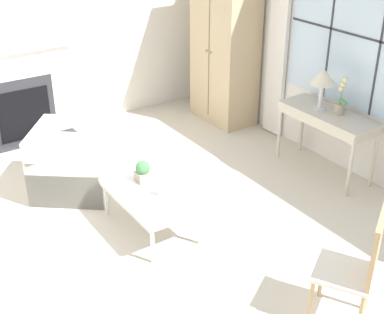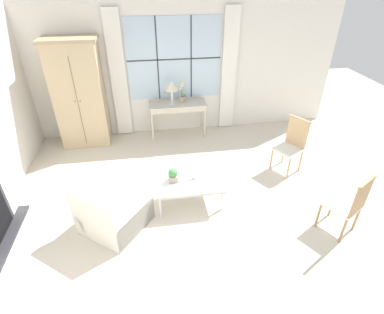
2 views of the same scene
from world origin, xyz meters
name	(u,v)px [view 1 (image 1 of 2)]	position (x,y,z in m)	size (l,w,h in m)	color
ground_plane	(125,244)	(0.00, 0.00, 0.00)	(14.00, 14.00, 0.00)	beige
wall_back_windowed	(354,55)	(0.00, 3.02, 1.40)	(7.20, 0.14, 2.80)	silver
wall_left	(54,30)	(-3.03, 0.60, 1.40)	(0.06, 7.20, 2.80)	silver
fireplace	(19,90)	(-2.91, -0.01, 0.71)	(0.34, 1.52, 2.05)	#2D2D33
armoire	(225,46)	(-1.98, 2.68, 1.10)	(1.04, 0.60, 2.20)	tan
console_table	(328,119)	(0.01, 2.70, 0.69)	(1.23, 0.48, 0.78)	beige
table_lamp	(323,78)	(-0.11, 2.67, 1.17)	(0.30, 0.30, 0.50)	silver
potted_orchid	(341,101)	(0.11, 2.77, 0.94)	(0.15, 0.12, 0.45)	tan
armchair_upholstered	(71,170)	(-1.26, -0.01, 0.26)	(1.15, 1.15, 0.77)	silver
side_chair_wooden	(359,264)	(1.93, 1.04, 0.58)	(0.60, 0.60, 1.03)	white
coffee_table	(150,196)	(-0.09, 0.35, 0.38)	(1.07, 0.63, 0.43)	silver
potted_plant_small	(143,171)	(-0.33, 0.41, 0.54)	(0.15, 0.15, 0.23)	tan
pillar_candle	(162,190)	(0.03, 0.42, 0.49)	(0.11, 0.11, 0.15)	silver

